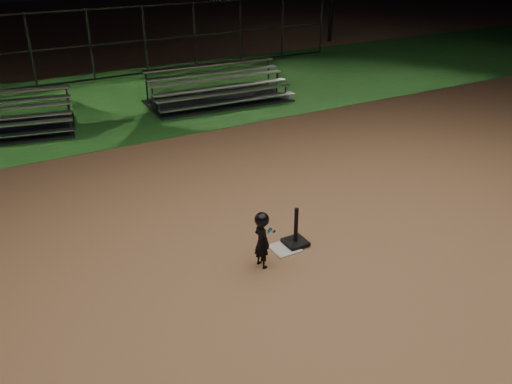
{
  "coord_description": "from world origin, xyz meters",
  "views": [
    {
      "loc": [
        -4.11,
        -6.34,
        4.83
      ],
      "look_at": [
        0.0,
        1.0,
        0.65
      ],
      "focal_mm": 36.7,
      "sensor_mm": 36.0,
      "label": 1
    }
  ],
  "objects_px": {
    "home_plate": "(285,248)",
    "child_batter": "(262,238)",
    "bleacher_right": "(219,95)",
    "batting_tee": "(296,238)"
  },
  "relations": [
    {
      "from": "batting_tee",
      "to": "child_batter",
      "type": "height_order",
      "value": "child_batter"
    },
    {
      "from": "home_plate",
      "to": "bleacher_right",
      "type": "relative_size",
      "value": 0.1
    },
    {
      "from": "home_plate",
      "to": "child_batter",
      "type": "xyz_separation_m",
      "value": [
        -0.59,
        -0.24,
        0.51
      ]
    },
    {
      "from": "batting_tee",
      "to": "bleacher_right",
      "type": "xyz_separation_m",
      "value": [
        2.52,
        8.3,
        0.08
      ]
    },
    {
      "from": "home_plate",
      "to": "bleacher_right",
      "type": "height_order",
      "value": "bleacher_right"
    },
    {
      "from": "home_plate",
      "to": "child_batter",
      "type": "distance_m",
      "value": 0.81
    },
    {
      "from": "bleacher_right",
      "to": "child_batter",
      "type": "bearing_deg",
      "value": -108.27
    },
    {
      "from": "home_plate",
      "to": "child_batter",
      "type": "bearing_deg",
      "value": -157.7
    },
    {
      "from": "child_batter",
      "to": "bleacher_right",
      "type": "relative_size",
      "value": 0.22
    },
    {
      "from": "home_plate",
      "to": "batting_tee",
      "type": "relative_size",
      "value": 0.65
    }
  ]
}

